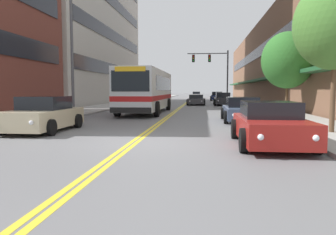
{
  "coord_description": "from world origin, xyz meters",
  "views": [
    {
      "loc": [
        2.25,
        -10.58,
        1.71
      ],
      "look_at": [
        -1.41,
        23.12,
        -1.15
      ],
      "focal_mm": 35.0,
      "sensor_mm": 36.0,
      "label": 1
    }
  ],
  "objects": [
    {
      "name": "ground_plane",
      "position": [
        0.0,
        37.0,
        0.0
      ],
      "size": [
        240.0,
        240.0,
        0.0
      ],
      "primitive_type": "plane",
      "color": "slate"
    },
    {
      "name": "sidewalk_left",
      "position": [
        -7.33,
        37.0,
        0.06
      ],
      "size": [
        3.65,
        106.0,
        0.12
      ],
      "color": "#9E9B96",
      "rests_on": "ground_plane"
    },
    {
      "name": "sidewalk_right",
      "position": [
        7.33,
        37.0,
        0.06
      ],
      "size": [
        3.65,
        106.0,
        0.12
      ],
      "color": "#9E9B96",
      "rests_on": "ground_plane"
    },
    {
      "name": "centre_line",
      "position": [
        0.0,
        37.0,
        0.0
      ],
      "size": [
        0.34,
        106.0,
        0.01
      ],
      "color": "yellow",
      "rests_on": "ground_plane"
    },
    {
      "name": "storefront_row_right",
      "position": [
        13.39,
        37.0,
        5.36
      ],
      "size": [
        9.1,
        68.0,
        10.72
      ],
      "color": "brown",
      "rests_on": "ground_plane"
    },
    {
      "name": "city_bus",
      "position": [
        -1.99,
        13.91,
        1.76
      ],
      "size": [
        2.86,
        11.41,
        3.12
      ],
      "color": "silver",
      "rests_on": "ground_plane"
    },
    {
      "name": "car_champagne_parked_left_near",
      "position": [
        -4.27,
        30.46,
        0.65
      ],
      "size": [
        2.21,
        4.54,
        1.37
      ],
      "color": "beige",
      "rests_on": "ground_plane"
    },
    {
      "name": "car_beige_parked_left_mid",
      "position": [
        -4.38,
        2.37,
        0.66
      ],
      "size": [
        2.15,
        4.4,
        1.44
      ],
      "color": "#BCAD89",
      "rests_on": "ground_plane"
    },
    {
      "name": "car_black_parked_left_far",
      "position": [
        -4.37,
        23.56,
        0.62
      ],
      "size": [
        2.05,
        4.53,
        1.34
      ],
      "color": "black",
      "rests_on": "ground_plane"
    },
    {
      "name": "car_red_parked_right_foreground",
      "position": [
        4.31,
        -0.21,
        0.63
      ],
      "size": [
        2.12,
        4.43,
        1.35
      ],
      "color": "maroon",
      "rests_on": "ground_plane"
    },
    {
      "name": "car_navy_parked_right_mid",
      "position": [
        4.42,
        43.51,
        0.66
      ],
      "size": [
        2.13,
        4.56,
        1.42
      ],
      "color": "#19234C",
      "rests_on": "ground_plane"
    },
    {
      "name": "car_slate_blue_parked_right_far",
      "position": [
        4.35,
        7.6,
        0.61
      ],
      "size": [
        2.13,
        4.72,
        1.32
      ],
      "color": "#475675",
      "rests_on": "ground_plane"
    },
    {
      "name": "car_charcoal_parked_right_end",
      "position": [
        4.41,
        26.58,
        0.65
      ],
      "size": [
        2.01,
        4.49,
        1.42
      ],
      "color": "#232328",
      "rests_on": "ground_plane"
    },
    {
      "name": "car_dark_grey_moving_lead",
      "position": [
        1.41,
        27.2,
        0.56
      ],
      "size": [
        2.08,
        4.67,
        1.17
      ],
      "color": "#38383D",
      "rests_on": "ground_plane"
    },
    {
      "name": "car_silver_moving_second",
      "position": [
        0.78,
        56.74,
        0.63
      ],
      "size": [
        1.97,
        4.29,
        1.36
      ],
      "color": "#B7B7BC",
      "rests_on": "ground_plane"
    },
    {
      "name": "traffic_signal_mast",
      "position": [
        3.51,
        31.06,
        4.66
      ],
      "size": [
        5.11,
        0.38,
        6.6
      ],
      "color": "#47474C",
      "rests_on": "ground_plane"
    },
    {
      "name": "street_lamp_left_near",
      "position": [
        -4.98,
        7.77,
        5.57
      ],
      "size": [
        2.61,
        0.28,
        9.5
      ],
      "color": "#47474C",
      "rests_on": "ground_plane"
    },
    {
      "name": "street_tree_right_near",
      "position": [
        7.09,
        2.34,
        4.12
      ],
      "size": [
        3.06,
        3.06,
        5.69
      ],
      "color": "brown",
      "rests_on": "sidewalk_right"
    },
    {
      "name": "street_tree_right_mid",
      "position": [
        7.92,
        12.72,
        3.73
      ],
      "size": [
        3.51,
        3.51,
        5.54
      ],
      "color": "brown",
      "rests_on": "sidewalk_right"
    },
    {
      "name": "fire_hydrant",
      "position": [
        5.95,
        10.08,
        0.58
      ],
      "size": [
        0.34,
        0.26,
        0.92
      ],
      "color": "red",
      "rests_on": "sidewalk_right"
    }
  ]
}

